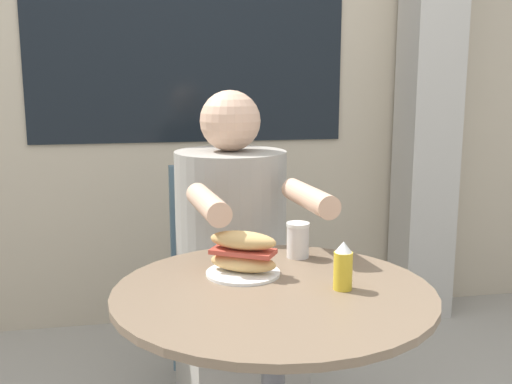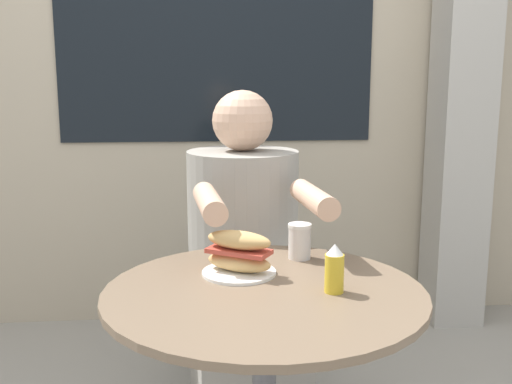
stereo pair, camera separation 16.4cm
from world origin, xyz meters
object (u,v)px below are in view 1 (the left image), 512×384
seated_diner (234,286)px  sandwich_on_plate (243,255)px  drink_cup (298,240)px  condiment_bottle (343,266)px  cafe_table (273,358)px  diner_chair (217,252)px

seated_diner → sandwich_on_plate: seated_diner is taller
drink_cup → condiment_bottle: size_ratio=0.85×
sandwich_on_plate → condiment_bottle: (0.22, -0.16, 0.01)m
cafe_table → seated_diner: 0.60m
diner_chair → sandwich_on_plate: (-0.04, -0.82, 0.23)m
diner_chair → condiment_bottle: (0.18, -0.98, 0.24)m
cafe_table → condiment_bottle: (0.16, -0.04, 0.24)m
diner_chair → seated_diner: size_ratio=0.74×
condiment_bottle → cafe_table: bearing=167.9°
cafe_table → diner_chair: 0.95m
cafe_table → seated_diner: bearing=90.3°
sandwich_on_plate → condiment_bottle: size_ratio=1.63×
cafe_table → drink_cup: bearing=62.6°
sandwich_on_plate → condiment_bottle: 0.27m
condiment_bottle → diner_chair: bearing=100.4°
seated_diner → drink_cup: seated_diner is taller
diner_chair → condiment_bottle: 1.03m
seated_diner → drink_cup: (0.13, -0.35, 0.25)m
diner_chair → seated_diner: seated_diner is taller
cafe_table → drink_cup: size_ratio=7.77×
seated_diner → condiment_bottle: bearing=99.5°
cafe_table → seated_diner: seated_diner is taller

